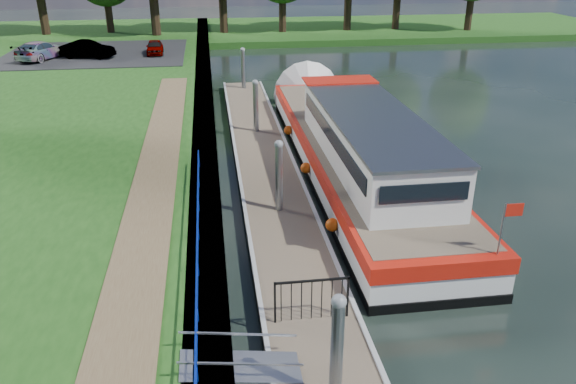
{
  "coord_description": "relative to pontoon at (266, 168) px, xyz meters",
  "views": [
    {
      "loc": [
        -2.17,
        -9.01,
        8.95
      ],
      "look_at": [
        0.2,
        7.72,
        1.4
      ],
      "focal_mm": 35.0,
      "sensor_mm": 36.0,
      "label": 1
    }
  ],
  "objects": [
    {
      "name": "bank_edge",
      "position": [
        -2.55,
        2.0,
        0.2
      ],
      "size": [
        1.1,
        90.0,
        0.78
      ],
      "primitive_type": "cube",
      "color": "#473D2D",
      "rests_on": "ground"
    },
    {
      "name": "far_bank",
      "position": [
        12.0,
        39.0,
        0.12
      ],
      "size": [
        60.0,
        18.0,
        0.6
      ],
      "primitive_type": "cube",
      "color": "#1B4814",
      "rests_on": "ground"
    },
    {
      "name": "footpath",
      "position": [
        -4.4,
        -5.0,
        0.62
      ],
      "size": [
        1.6,
        40.0,
        0.05
      ],
      "primitive_type": "cube",
      "color": "brown",
      "rests_on": "riverbank"
    },
    {
      "name": "carpark",
      "position": [
        -11.0,
        25.0,
        0.62
      ],
      "size": [
        14.0,
        12.0,
        0.06
      ],
      "primitive_type": "cube",
      "color": "black",
      "rests_on": "riverbank"
    },
    {
      "name": "blue_fence",
      "position": [
        -2.75,
        -10.0,
        1.13
      ],
      "size": [
        0.04,
        18.04,
        0.72
      ],
      "color": "#0C2DBF",
      "rests_on": "riverbank"
    },
    {
      "name": "pontoon",
      "position": [
        0.0,
        0.0,
        0.0
      ],
      "size": [
        2.5,
        30.0,
        0.56
      ],
      "color": "brown",
      "rests_on": "ground"
    },
    {
      "name": "mooring_piles",
      "position": [
        0.0,
        0.0,
        1.1
      ],
      "size": [
        0.3,
        27.3,
        3.55
      ],
      "color": "gray",
      "rests_on": "ground"
    },
    {
      "name": "gangway",
      "position": [
        -1.85,
        -12.5,
        0.44
      ],
      "size": [
        2.58,
        1.0,
        0.92
      ],
      "color": "#A5A8AD",
      "rests_on": "ground"
    },
    {
      "name": "gate_panel",
      "position": [
        -0.0,
        -10.8,
        0.97
      ],
      "size": [
        1.85,
        0.05,
        1.15
      ],
      "color": "black",
      "rests_on": "ground"
    },
    {
      "name": "barge",
      "position": [
        3.6,
        0.03,
        0.9
      ],
      "size": [
        4.36,
        21.15,
        4.78
      ],
      "color": "black",
      "rests_on": "ground"
    },
    {
      "name": "car_a",
      "position": [
        -6.26,
        23.91,
        1.19
      ],
      "size": [
        1.44,
        3.23,
        1.08
      ],
      "primitive_type": "imported",
      "rotation": [
        0.0,
        0.0,
        0.05
      ],
      "color": "#999999",
      "rests_on": "carpark"
    },
    {
      "name": "car_b",
      "position": [
        -11.18,
        22.93,
        1.31
      ],
      "size": [
        4.18,
        2.3,
        1.31
      ],
      "primitive_type": "imported",
      "rotation": [
        0.0,
        0.0,
        1.33
      ],
      "color": "#999999",
      "rests_on": "carpark"
    },
    {
      "name": "car_c",
      "position": [
        -14.57,
        22.89,
        1.32
      ],
      "size": [
        3.4,
        4.98,
        1.34
      ],
      "primitive_type": "imported",
      "rotation": [
        0.0,
        0.0,
        2.78
      ],
      "color": "#999999",
      "rests_on": "carpark"
    }
  ]
}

